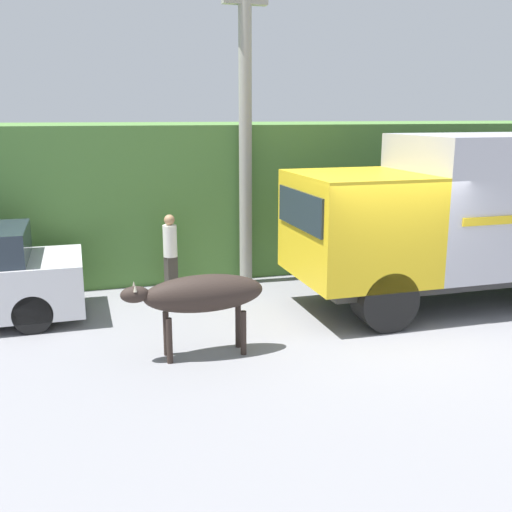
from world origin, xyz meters
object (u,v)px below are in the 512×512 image
object	(u,v)px
pedestrian_on_hill	(170,249)
utility_pole	(245,125)
cargo_truck	(486,211)
brown_cow	(201,295)

from	to	relation	value
pedestrian_on_hill	utility_pole	xyz separation A→B (m)	(1.66, 0.25, 2.44)
pedestrian_on_hill	utility_pole	bearing A→B (deg)	162.58
cargo_truck	utility_pole	bearing A→B (deg)	148.04
utility_pole	brown_cow	bearing A→B (deg)	-115.04
brown_cow	pedestrian_on_hill	xyz separation A→B (m)	(0.06, 3.44, -0.05)
cargo_truck	brown_cow	bearing A→B (deg)	-168.45
brown_cow	pedestrian_on_hill	bearing A→B (deg)	77.83
cargo_truck	pedestrian_on_hill	distance (m)	6.20
brown_cow	utility_pole	distance (m)	4.72
cargo_truck	brown_cow	world-z (taller)	cargo_truck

